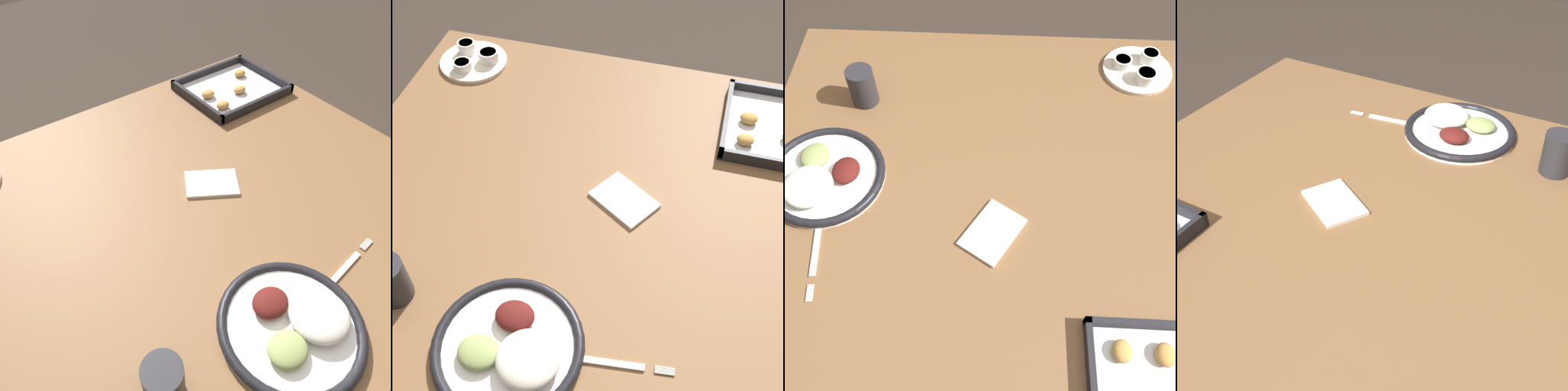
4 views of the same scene
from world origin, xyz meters
TOP-DOWN VIEW (x-y plane):
  - ground_plane at (0.00, 0.00)m, footprint 8.00×8.00m
  - dining_table at (0.00, 0.00)m, footprint 1.18×1.06m
  - dinner_plate at (-0.07, -0.36)m, footprint 0.27×0.27m
  - fork at (0.11, -0.34)m, footprint 0.20×0.04m
  - saucer_plate at (-0.46, 0.40)m, footprint 0.18×0.18m
  - napkin at (0.05, 0.03)m, footprint 0.16×0.15m

SIDE VIEW (x-z plane):
  - ground_plane at x=0.00m, z-range 0.00..0.00m
  - dining_table at x=0.00m, z-range 0.29..1.06m
  - fork at x=0.11m, z-range 0.77..0.78m
  - napkin at x=0.05m, z-range 0.77..0.78m
  - saucer_plate at x=-0.46m, z-range 0.77..0.81m
  - dinner_plate at x=-0.07m, z-range 0.76..0.81m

